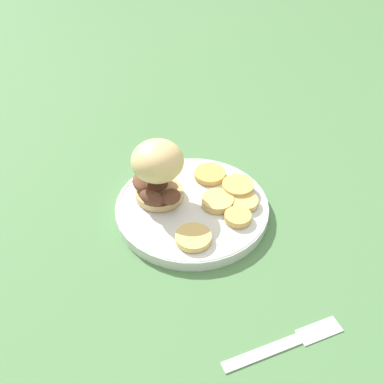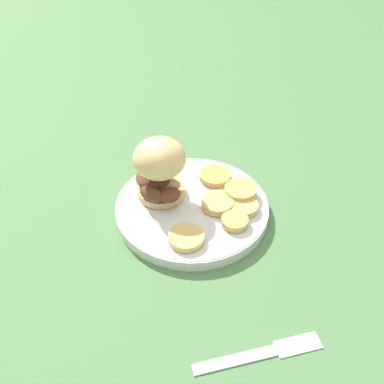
% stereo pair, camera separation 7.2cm
% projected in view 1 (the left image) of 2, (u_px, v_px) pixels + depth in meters
% --- Properties ---
extents(ground_plane, '(4.00, 4.00, 0.00)m').
position_uv_depth(ground_plane, '(192.00, 212.00, 0.75)').
color(ground_plane, '#4C7A47').
extents(dinner_plate, '(0.25, 0.25, 0.02)m').
position_uv_depth(dinner_plate, '(192.00, 207.00, 0.74)').
color(dinner_plate, silver).
rests_on(dinner_plate, ground_plane).
extents(sandwich, '(0.11, 0.09, 0.11)m').
position_uv_depth(sandwich, '(157.00, 170.00, 0.71)').
color(sandwich, tan).
rests_on(sandwich, dinner_plate).
extents(potato_round_0, '(0.04, 0.04, 0.01)m').
position_uv_depth(potato_round_0, '(238.00, 217.00, 0.70)').
color(potato_round_0, tan).
rests_on(potato_round_0, dinner_plate).
extents(potato_round_1, '(0.05, 0.05, 0.01)m').
position_uv_depth(potato_round_1, '(218.00, 201.00, 0.73)').
color(potato_round_1, '#DBB766').
rests_on(potato_round_1, dinner_plate).
extents(potato_round_2, '(0.05, 0.05, 0.01)m').
position_uv_depth(potato_round_2, '(244.00, 202.00, 0.73)').
color(potato_round_2, '#DBB766').
rests_on(potato_round_2, dinner_plate).
extents(potato_round_3, '(0.05, 0.05, 0.02)m').
position_uv_depth(potato_round_3, '(238.00, 187.00, 0.75)').
color(potato_round_3, tan).
rests_on(potato_round_3, dinner_plate).
extents(potato_round_4, '(0.05, 0.05, 0.01)m').
position_uv_depth(potato_round_4, '(193.00, 237.00, 0.67)').
color(potato_round_4, '#DBB766').
rests_on(potato_round_4, dinner_plate).
extents(potato_round_5, '(0.05, 0.05, 0.01)m').
position_uv_depth(potato_round_5, '(210.00, 174.00, 0.78)').
color(potato_round_5, tan).
rests_on(potato_round_5, dinner_plate).
extents(fork, '(0.04, 0.17, 0.00)m').
position_uv_depth(fork, '(285.00, 344.00, 0.56)').
color(fork, silver).
rests_on(fork, ground_plane).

